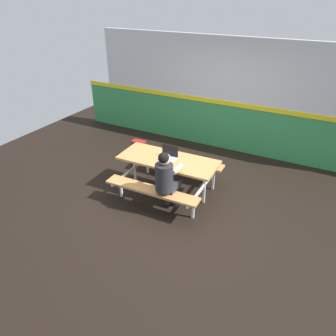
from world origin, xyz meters
TOP-DOWN VIEW (x-y plane):
  - ground_plane at (0.00, 0.00)m, footprint 10.00×10.00m
  - accent_backdrop at (0.00, 2.47)m, footprint 8.00×0.14m
  - picnic_table_main at (-0.26, 0.00)m, footprint 1.84×1.60m
  - student_nearer at (0.00, -0.55)m, footprint 0.37×0.53m
  - laptop_silver at (-0.27, 0.04)m, footprint 0.33×0.23m
  - backpack_dark at (-1.54, 0.98)m, footprint 0.30×0.22m

SIDE VIEW (x-z plane):
  - ground_plane at x=0.00m, z-range -0.02..0.00m
  - backpack_dark at x=-1.54m, z-range 0.00..0.44m
  - picnic_table_main at x=-0.26m, z-range 0.20..0.94m
  - student_nearer at x=0.00m, z-range 0.10..1.31m
  - laptop_silver at x=-0.27m, z-range 0.67..0.90m
  - accent_backdrop at x=0.00m, z-range -0.05..2.55m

